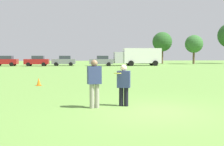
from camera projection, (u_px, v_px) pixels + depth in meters
name	position (u px, v px, depth m)	size (l,w,h in m)	color
ground_plane	(152.00, 112.00, 8.80)	(170.47, 170.47, 0.00)	#608C3D
player_thrower	(94.00, 81.00, 9.33)	(0.51, 0.34, 1.73)	gray
player_defender	(124.00, 83.00, 9.71)	(0.53, 0.40, 1.54)	black
frisbee	(118.00, 73.00, 9.43)	(0.27, 0.27, 0.05)	yellow
traffic_cone	(39.00, 82.00, 16.36)	(0.32, 0.32, 0.48)	#D8590C
parked_car_mid_left	(6.00, 61.00, 46.58)	(4.24, 2.29, 1.82)	maroon
parked_car_center	(37.00, 61.00, 46.57)	(4.24, 2.29, 1.82)	maroon
parked_car_mid_right	(64.00, 61.00, 47.86)	(4.24, 2.29, 1.82)	slate
parked_car_near_right	(101.00, 61.00, 47.17)	(4.24, 2.29, 1.82)	slate
box_truck	(138.00, 56.00, 48.21)	(8.55, 3.13, 3.18)	white
tree_east_birch	(162.00, 42.00, 59.54)	(4.42, 4.42, 7.18)	brown
tree_east_oak	(194.00, 44.00, 57.87)	(3.92, 3.92, 6.37)	brown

